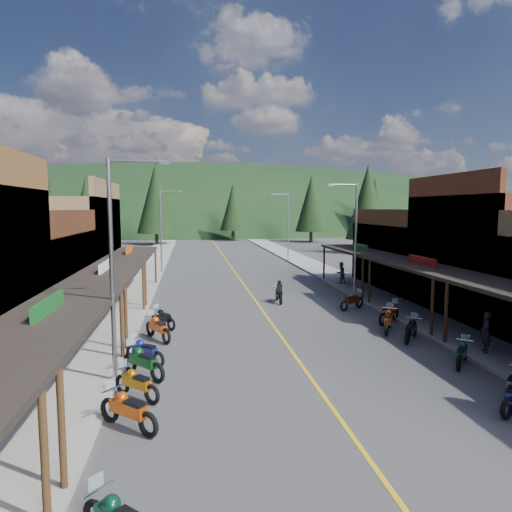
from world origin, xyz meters
name	(u,v)px	position (x,y,z in m)	size (l,w,h in m)	color
ground	(277,331)	(0.00, 0.00, 0.00)	(220.00, 220.00, 0.00)	#38383A
centerline	(237,275)	(0.00, 20.00, 0.01)	(0.15, 90.00, 0.01)	gold
sidewalk_west	(143,276)	(-8.70, 20.00, 0.07)	(3.40, 94.00, 0.15)	gray
sidewalk_east	(326,272)	(8.70, 20.00, 0.07)	(3.40, 94.00, 0.15)	gray
shop_west_2	(1,284)	(-13.75, 1.70, 2.53)	(10.90, 9.00, 6.20)	#3F2111
shop_west_3	(55,248)	(-13.78, 11.30, 3.52)	(10.90, 10.20, 8.20)	brown
shop_east_2	(504,256)	(13.78, 1.70, 3.52)	(10.90, 9.00, 8.20)	#562B19
shop_east_3	(421,256)	(13.75, 11.30, 2.53)	(10.90, 10.20, 6.20)	#4C2D16
streetlight_0	(116,260)	(-6.95, -6.00, 4.46)	(2.16, 0.18, 8.00)	gray
streetlight_1	(162,227)	(-6.95, 22.00, 4.46)	(2.16, 0.18, 8.00)	gray
streetlight_2	(354,234)	(6.95, 8.00, 4.46)	(2.16, 0.18, 8.00)	gray
streetlight_3	(287,224)	(6.95, 30.00, 4.46)	(2.16, 0.18, 8.00)	gray
ridge_hill	(202,227)	(0.00, 135.00, 0.00)	(310.00, 140.00, 60.00)	black
pine_1	(87,203)	(-24.00, 70.00, 7.24)	(5.88, 5.88, 12.50)	black
pine_2	(156,198)	(-10.00, 58.00, 7.99)	(6.72, 6.72, 14.00)	black
pine_3	(233,207)	(4.00, 66.00, 6.48)	(5.04, 5.04, 11.00)	black
pine_4	(311,203)	(18.00, 60.00, 7.24)	(5.88, 5.88, 12.50)	black
pine_5	(369,200)	(34.00, 72.00, 7.99)	(6.72, 6.72, 14.00)	black
pine_6	(440,207)	(46.00, 64.00, 6.48)	(5.04, 5.04, 11.00)	black
pine_7	(52,203)	(-32.00, 76.00, 7.24)	(5.88, 5.88, 12.50)	black
pine_8	(52,211)	(-22.00, 40.00, 5.98)	(4.48, 4.48, 10.00)	black
pine_9	(375,208)	(24.00, 45.00, 6.38)	(4.93, 4.93, 10.80)	black
pine_10	(99,205)	(-18.00, 50.00, 6.78)	(5.38, 5.38, 11.60)	black
pine_11	(368,202)	(20.00, 38.00, 7.19)	(5.82, 5.82, 12.40)	black
bike_west_3	(128,408)	(-6.18, -9.61, 0.65)	(0.76, 2.27, 1.30)	#AF410C
bike_west_4	(137,382)	(-6.18, -7.50, 0.59)	(0.69, 2.06, 1.18)	#9A5C0B
bike_west_5	(143,360)	(-6.16, -5.54, 0.67)	(0.78, 2.33, 1.33)	#0E4619
bike_west_6	(145,350)	(-6.24, -4.08, 0.60)	(0.70, 2.09, 1.19)	navy
bike_west_7	(158,327)	(-5.94, -0.70, 0.67)	(0.78, 2.35, 1.34)	#BC3F0D
bike_west_8	(163,317)	(-5.82, 1.52, 0.58)	(0.68, 2.04, 1.17)	black
bike_east_5	(462,352)	(6.31, -6.11, 0.56)	(0.65, 1.96, 1.12)	#0B3B24
bike_east_6	(411,329)	(5.97, -2.54, 0.60)	(0.70, 2.09, 1.20)	black
bike_east_7	(388,319)	(5.60, -0.85, 0.66)	(0.77, 2.32, 1.32)	#BD430D
bike_east_8	(389,312)	(6.41, 0.84, 0.62)	(0.73, 2.18, 1.25)	#CA410E
bike_east_9	(352,300)	(5.56, 4.32, 0.60)	(0.70, 2.11, 1.20)	#63210D
rider_on_bike	(279,293)	(1.46, 7.03, 0.62)	(0.72, 2.05, 1.55)	black
pedestrian_east_a	(486,332)	(8.06, -5.04, 1.04)	(0.65, 0.43, 1.78)	black
pedestrian_east_b	(341,273)	(7.82, 13.15, 1.03)	(0.85, 0.49, 1.75)	brown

